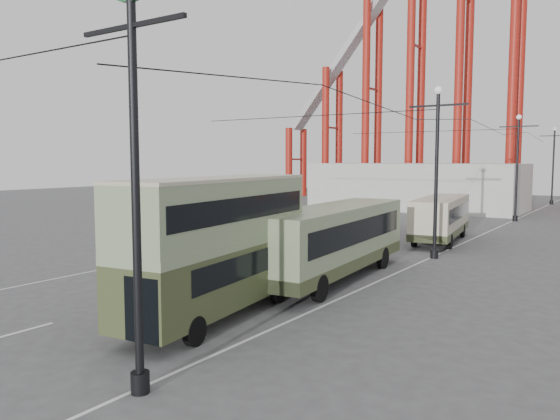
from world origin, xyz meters
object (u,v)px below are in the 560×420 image
Objects in this scene: lamp_post_near at (132,46)px; single_decker_green at (333,238)px; double_decker_bus at (218,239)px; pedestrian at (252,259)px; single_decker_cream at (441,217)px.

single_decker_green is (-2.13, 13.20, -6.00)m from lamp_post_near.
double_decker_bus is 5.27× the size of pedestrian.
single_decker_cream is (0.83, 21.60, -1.04)m from double_decker_bus.
double_decker_bus is at bearing -100.08° from single_decker_cream.
single_decker_green is 3.80m from pedestrian.
lamp_post_near is at bearing 96.58° from pedestrian.
lamp_post_near reaches higher than double_decker_bus.
single_decker_cream is at bearing -121.34° from pedestrian.
single_decker_green is at bearing 79.53° from double_decker_bus.
double_decker_bus is at bearing 98.06° from pedestrian.
single_decker_cream is at bearing 93.53° from lamp_post_near.
single_decker_green is 6.82× the size of pedestrian.
double_decker_bus reaches higher than single_decker_cream.
single_decker_cream is at bearing 80.33° from double_decker_bus.
single_decker_green is at bearing 99.15° from lamp_post_near.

